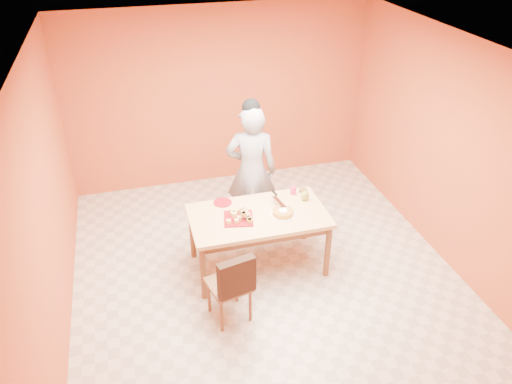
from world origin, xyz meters
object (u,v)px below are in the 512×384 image
object	(u,v)px
sponge_cake	(283,212)
checker_tin	(303,190)
dining_chair	(229,284)
person	(251,171)
magenta_glass	(293,190)
pastry_platter	(238,219)
red_dinner_plate	(223,203)
egg_ornament	(305,196)
dining_table	(258,221)

from	to	relation	value
sponge_cake	checker_tin	world-z (taller)	sponge_cake
dining_chair	person	size ratio (longest dim) A/B	0.50
magenta_glass	sponge_cake	bearing A→B (deg)	-122.71
dining_chair	pastry_platter	xyz separation A→B (m)	(0.28, 0.72, 0.30)
red_dinner_plate	sponge_cake	bearing A→B (deg)	-35.85
person	egg_ornament	world-z (taller)	person
dining_table	magenta_glass	world-z (taller)	magenta_glass
pastry_platter	checker_tin	distance (m)	1.00
red_dinner_plate	checker_tin	xyz separation A→B (m)	(1.03, 0.00, 0.01)
pastry_platter	sponge_cake	distance (m)	0.52
person	magenta_glass	distance (m)	0.62
pastry_platter	egg_ornament	bearing A→B (deg)	11.85
dining_table	checker_tin	world-z (taller)	checker_tin
person	sponge_cake	xyz separation A→B (m)	(0.14, -0.88, -0.10)
person	red_dinner_plate	world-z (taller)	person
checker_tin	magenta_glass	bearing A→B (deg)	-169.36
dining_table	dining_chair	distance (m)	0.95
pastry_platter	sponge_cake	world-z (taller)	sponge_cake
egg_ornament	magenta_glass	xyz separation A→B (m)	(-0.09, 0.18, -0.01)
dining_chair	person	world-z (taller)	person
dining_chair	red_dinner_plate	distance (m)	1.17
sponge_cake	checker_tin	xyz separation A→B (m)	(0.41, 0.45, -0.02)
pastry_platter	magenta_glass	size ratio (longest dim) A/B	3.20
dining_table	pastry_platter	xyz separation A→B (m)	(-0.25, -0.04, 0.10)
egg_ornament	checker_tin	bearing A→B (deg)	94.34
red_dinner_plate	dining_table	bearing A→B (deg)	-45.11
dining_table	pastry_platter	size ratio (longest dim) A/B	4.90
sponge_cake	magenta_glass	bearing A→B (deg)	57.29
person	egg_ornament	bearing A→B (deg)	142.55
pastry_platter	sponge_cake	size ratio (longest dim) A/B	1.34
egg_ornament	checker_tin	world-z (taller)	egg_ornament
dining_chair	magenta_glass	bearing A→B (deg)	33.01
person	checker_tin	world-z (taller)	person
red_dinner_plate	checker_tin	distance (m)	1.03
person	checker_tin	xyz separation A→B (m)	(0.55, -0.43, -0.12)
dining_table	pastry_platter	world-z (taller)	pastry_platter
dining_chair	magenta_glass	world-z (taller)	dining_chair
pastry_platter	magenta_glass	world-z (taller)	magenta_glass
checker_tin	dining_table	bearing A→B (deg)	-152.76
dining_chair	dining_table	bearing A→B (deg)	42.84
sponge_cake	egg_ornament	bearing A→B (deg)	34.11
dining_table	person	xyz separation A→B (m)	(0.13, 0.78, 0.23)
dining_chair	egg_ornament	world-z (taller)	dining_chair
dining_table	dining_chair	xyz separation A→B (m)	(-0.53, -0.76, -0.20)
dining_chair	sponge_cake	size ratio (longest dim) A/B	3.71
dining_table	red_dinner_plate	world-z (taller)	red_dinner_plate
dining_chair	checker_tin	bearing A→B (deg)	30.19
magenta_glass	pastry_platter	bearing A→B (deg)	-155.29
pastry_platter	person	bearing A→B (deg)	65.59
sponge_cake	person	bearing A→B (deg)	99.36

